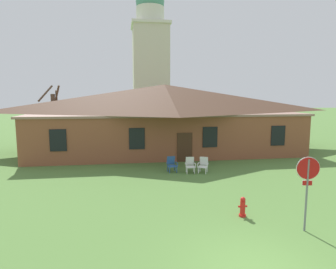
% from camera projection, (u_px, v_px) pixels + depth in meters
% --- Properties ---
extents(brick_building, '(21.99, 10.40, 5.70)m').
position_uv_depth(brick_building, '(165.00, 117.00, 25.64)').
color(brick_building, brown).
rests_on(brick_building, ground).
extents(dome_tower, '(5.18, 5.18, 20.20)m').
position_uv_depth(dome_tower, '(151.00, 63.00, 40.74)').
color(dome_tower, beige).
rests_on(dome_tower, ground).
extents(stop_sign, '(0.80, 0.18, 2.66)m').
position_uv_depth(stop_sign, '(308.00, 179.00, 10.10)').
color(stop_sign, slate).
rests_on(stop_sign, ground).
extents(lawn_chair_by_porch, '(0.69, 0.73, 0.96)m').
position_uv_depth(lawn_chair_by_porch, '(172.00, 164.00, 18.36)').
color(lawn_chair_by_porch, '#2D5693').
rests_on(lawn_chair_by_porch, ground).
extents(lawn_chair_near_door, '(0.68, 0.71, 0.96)m').
position_uv_depth(lawn_chair_near_door, '(190.00, 165.00, 18.16)').
color(lawn_chair_near_door, silver).
rests_on(lawn_chair_near_door, ground).
extents(lawn_chair_left_end, '(0.81, 0.85, 0.96)m').
position_uv_depth(lawn_chair_left_end, '(203.00, 165.00, 18.17)').
color(lawn_chair_left_end, white).
rests_on(lawn_chair_left_end, ground).
extents(bare_tree_beside_building, '(1.89, 1.57, 5.68)m').
position_uv_depth(bare_tree_beside_building, '(54.00, 117.00, 25.62)').
color(bare_tree_beside_building, brown).
rests_on(bare_tree_beside_building, ground).
extents(fire_hydrant, '(0.36, 0.28, 0.79)m').
position_uv_depth(fire_hydrant, '(243.00, 207.00, 11.54)').
color(fire_hydrant, red).
rests_on(fire_hydrant, ground).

